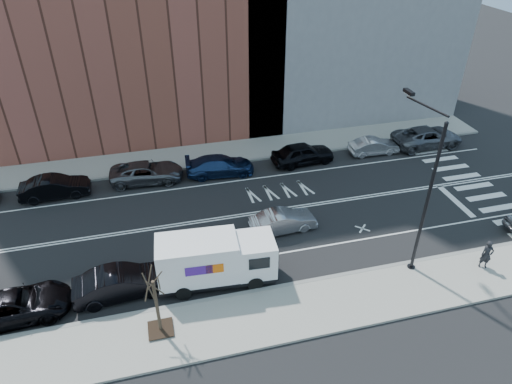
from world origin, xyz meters
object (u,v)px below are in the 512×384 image
far_parked_b (55,187)px  pedestrian (487,255)px  fedex_van (215,260)px  driving_sedan (283,221)px

far_parked_b → pedestrian: (24.04, -13.78, 0.26)m
fedex_van → pedestrian: size_ratio=3.68×
far_parked_b → pedestrian: size_ratio=2.64×
driving_sedan → far_parked_b: bearing=58.2°
far_parked_b → driving_sedan: bearing=-119.9°
fedex_van → driving_sedan: fedex_van is taller
fedex_van → far_parked_b: (-9.34, 11.01, -0.75)m
fedex_van → driving_sedan: (4.86, 3.44, -0.83)m
fedex_van → pedestrian: (14.71, -2.77, -0.49)m
fedex_van → driving_sedan: size_ratio=1.56×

